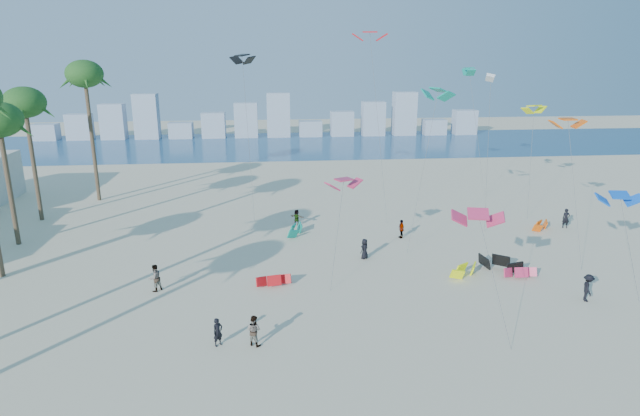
{
  "coord_description": "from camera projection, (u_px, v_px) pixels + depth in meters",
  "views": [
    {
      "loc": [
        -0.72,
        -21.9,
        15.55
      ],
      "look_at": [
        3.0,
        16.0,
        4.5
      ],
      "focal_mm": 29.91,
      "sensor_mm": 36.0,
      "label": 1
    }
  ],
  "objects": [
    {
      "name": "ocean",
      "position": [
        272.0,
        145.0,
        94.15
      ],
      "size": [
        220.0,
        220.0,
        0.0
      ],
      "primitive_type": "plane",
      "color": "navy",
      "rests_on": "ground"
    },
    {
      "name": "kitesurfers_far",
      "position": [
        386.0,
        251.0,
        41.28
      ],
      "size": [
        36.08,
        19.02,
        1.9
      ],
      "color": "black",
      "rests_on": "ground"
    },
    {
      "name": "flying_kites",
      "position": [
        439.0,
        97.0,
        46.28
      ],
      "size": [
        32.02,
        38.77,
        18.02
      ],
      "color": "#D12E5B",
      "rests_on": "ground"
    },
    {
      "name": "grounded_kites",
      "position": [
        435.0,
        255.0,
        41.55
      ],
      "size": [
        27.03,
        13.3,
        1.05
      ],
      "color": "red",
      "rests_on": "ground"
    },
    {
      "name": "kitesurfer_mid",
      "position": [
        254.0,
        330.0,
        29.35
      ],
      "size": [
        1.09,
        1.03,
        1.78
      ],
      "primitive_type": "imported",
      "rotation": [
        0.0,
        0.0,
        2.58
      ],
      "color": "gray",
      "rests_on": "ground"
    },
    {
      "name": "kitesurfer_near",
      "position": [
        218.0,
        332.0,
        29.31
      ],
      "size": [
        0.71,
        0.68,
        1.63
      ],
      "primitive_type": "imported",
      "rotation": [
        0.0,
        0.0,
        0.7
      ],
      "color": "black",
      "rests_on": "ground"
    },
    {
      "name": "distant_skyline",
      "position": [
        265.0,
        121.0,
        102.74
      ],
      "size": [
        85.0,
        3.0,
        8.4
      ],
      "color": "#9EADBF",
      "rests_on": "ground"
    },
    {
      "name": "ground",
      "position": [
        290.0,
        394.0,
        25.34
      ],
      "size": [
        220.0,
        220.0,
        0.0
      ],
      "primitive_type": "plane",
      "color": "beige",
      "rests_on": "ground"
    }
  ]
}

